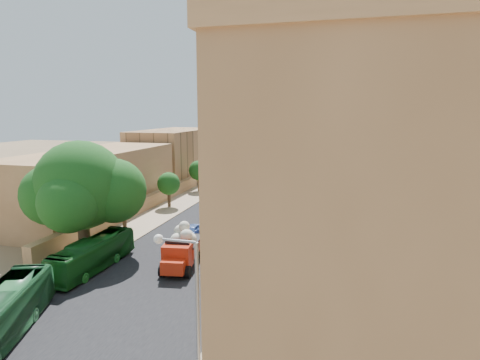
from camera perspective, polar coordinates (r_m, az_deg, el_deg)
The scene contains 35 objects.
ground at distance 33.97m, azimuth -11.76°, elevation -14.05°, with size 260.00×260.00×0.00m, color brown.
road_surface at distance 60.91m, azimuth 0.97°, elevation -3.08°, with size 14.00×140.00×0.01m, color black.
sidewalk_east at distance 59.39m, azimuth 9.92°, elevation -3.57°, with size 5.00×140.00×0.01m, color #998064.
sidewalk_west at distance 63.82m, azimuth -7.34°, elevation -2.56°, with size 5.00×140.00×0.01m, color #998064.
kerb_east at distance 59.64m, azimuth 7.52°, elevation -3.39°, with size 0.25×140.00×0.12m, color #998064.
kerb_west at distance 62.91m, azimuth -5.23°, elevation -2.65°, with size 0.25×140.00×0.12m, color #998064.
townhouse_a at distance 25.70m, azimuth 18.08°, elevation -7.01°, with size 9.00×14.00×16.40m.
townhouse_b at distance 39.45m, azimuth 17.00°, elevation -2.26°, with size 9.00×14.00×14.90m.
townhouse_c at distance 53.06m, azimuth 16.61°, elevation 2.15°, with size 9.00×14.00×17.40m.
townhouse_d at distance 67.04m, azimuth 16.28°, elevation 3.05°, with size 9.00×14.00×15.90m.
corner_block at distance 12.68m, azimuth 24.25°, elevation -17.97°, with size 9.20×10.20×15.70m.
west_wall at distance 56.12m, azimuth -14.08°, elevation -3.57°, with size 1.00×40.00×1.80m, color #A4764A.
west_building_low at distance 56.70m, azimuth -20.07°, elevation -0.33°, with size 10.00×28.00×8.40m, color olive.
west_building_mid at distance 79.04m, azimuth -9.29°, elevation 3.45°, with size 10.00×22.00×10.00m, color #AF7D4F.
church at distance 107.26m, azimuth 7.35°, elevation 7.58°, with size 28.00×22.50×36.30m.
ficus_tree at distance 40.18m, azimuth -21.57°, elevation -1.11°, with size 10.97×10.09×10.97m.
street_tree_a at distance 47.71m, azimuth -16.19°, elevation -3.52°, with size 2.85×2.85×4.38m.
street_tree_b at distance 57.98m, azimuth -10.11°, elevation -0.53°, with size 3.24×3.24×4.99m.
street_tree_c at distance 68.85m, azimuth -5.90°, elevation 1.34°, with size 3.41×3.41×5.24m.
street_tree_d at distance 80.11m, azimuth -2.85°, elevation 2.36°, with size 3.12×3.12×4.80m.
streetlamp at distance 18.94m, azimuth -7.48°, elevation -16.72°, with size 2.11×0.44×8.22m.
red_truck at distance 36.25m, azimuth -8.26°, elevation -9.51°, with size 3.46×6.84×3.84m.
olive_pickup at distance 51.23m, azimuth 5.71°, elevation -4.71°, with size 2.60×4.25×1.64m.
bus_green_north at distance 37.46m, azimuth -20.20°, elevation -9.90°, with size 2.31×9.87×2.75m, color #135619.
bus_red_east at distance 41.35m, azimuth -0.07°, elevation -7.44°, with size 2.27×9.70×2.70m, color #B11706.
bus_cream_east at distance 60.64m, azimuth 6.66°, elevation -1.97°, with size 2.15×9.19×2.56m, color beige.
car_blue_a at distance 44.49m, azimuth -6.91°, elevation -7.21°, with size 1.51×3.76×1.28m, color #476EBD.
car_white_a at distance 64.18m, azimuth -1.43°, elevation -1.84°, with size 1.35×3.87×1.28m, color white.
car_cream at distance 55.47m, azimuth 3.48°, elevation -3.81°, with size 1.84×3.99×1.11m, color beige.
car_dkblue at distance 80.90m, azimuth 0.95°, elevation 0.58°, with size 1.66×4.09×1.19m, color #191B4E.
car_white_b at distance 73.02m, azimuth 6.82°, elevation -0.48°, with size 1.47×3.66×1.25m, color silver.
car_blue_b at distance 80.45m, azimuth 3.55°, elevation 0.58°, with size 1.47×4.22×1.39m, color #4F78BB.
pedestrian_a at distance 42.42m, azimuth 8.17°, elevation -7.65°, with size 0.70×0.46×1.91m, color #2C272E.
pedestrian_b at distance 26.74m, azimuth 6.32°, elevation -18.65°, with size 0.88×0.69×1.82m, color #2D2921.
pedestrian_c at distance 44.08m, azimuth 6.14°, elevation -7.02°, with size 1.04×0.43×1.77m, color #34343A.
Camera 1 is at (14.34, -27.60, 13.65)m, focal length 30.00 mm.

